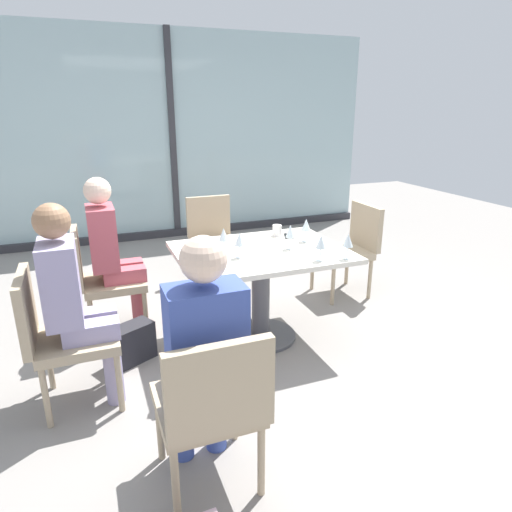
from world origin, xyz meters
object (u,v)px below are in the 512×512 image
Objects in this scene: wine_glass_4 at (321,242)px; person_far_left at (112,249)px; chair_far_right at (351,244)px; wine_glass_1 at (306,225)px; wine_glass_6 at (348,241)px; cell_phone_on_table at (289,236)px; coffee_cup at (277,230)px; chair_near_window at (213,235)px; wine_glass_3 at (201,258)px; person_side_end at (74,297)px; person_front_left at (204,351)px; chair_far_left at (100,275)px; chair_side_end at (59,331)px; wine_glass_0 at (290,232)px; wine_glass_2 at (224,235)px; handbag_0 at (133,343)px; wine_glass_5 at (240,240)px; dining_table_main at (261,272)px; chair_front_left at (212,403)px.

person_far_left is at bearing 145.96° from wine_glass_4.
wine_glass_1 is (-0.73, -0.45, 0.37)m from chair_far_right.
wine_glass_6 is 0.69m from cell_phone_on_table.
wine_glass_1 is 2.06× the size of coffee_cup.
wine_glass_3 is at bearing -108.08° from chair_near_window.
chair_far_right is 0.87m from cell_phone_on_table.
wine_glass_4 is at bearing -0.88° from person_side_end.
cell_phone_on_table is at bearing 19.94° from person_side_end.
wine_glass_4 is at bearing 169.39° from wine_glass_6.
person_front_left is 0.86m from wine_glass_3.
wine_glass_6 is at bearing -124.88° from chair_far_right.
person_side_end reaches higher than chair_far_left.
person_far_left reaches higher than chair_side_end.
coffee_cup is (-0.87, -0.21, 0.28)m from chair_far_right.
person_far_left is 1.61m from wine_glass_4.
chair_far_left is at bearing 156.91° from wine_glass_0.
wine_glass_6 is (1.26, 0.80, 0.16)m from person_front_left.
person_far_left is 1.76m from person_front_left.
wine_glass_4 is (0.57, -0.42, 0.00)m from wine_glass_2.
wine_glass_2 is 1.01m from handbag_0.
wine_glass_1 is (0.41, -1.25, 0.37)m from chair_near_window.
wine_glass_0 and wine_glass_3 have the same top height.
wine_glass_3 and wine_glass_5 have the same top height.
chair_far_right is 4.70× the size of wine_glass_6.
handbag_0 is (0.44, 0.36, -0.36)m from chair_side_end.
coffee_cup is at bearing -166.40° from chair_far_right.
wine_glass_2 is at bearing -29.02° from chair_far_left.
person_far_left is 6.81× the size of wine_glass_5.
cell_phone_on_table is at bearing -16.81° from handbag_0.
dining_table_main is 0.47m from coffee_cup.
handbag_0 is at bearing 164.16° from wine_glass_6.
chair_far_right is 1.15m from wine_glass_0.
person_far_left is at bearing 142.44° from wine_glass_5.
dining_table_main is 1.44× the size of chair_near_window.
wine_glass_5 is at bearing -138.29° from coffee_cup.
chair_front_left is 1.50m from wine_glass_2.
chair_front_left is at bearing -135.94° from chair_far_right.
chair_far_left is at bearing 79.04° from person_side_end.
person_front_left and person_side_end have the same top height.
wine_glass_2 is 1.00× the size of wine_glass_4.
wine_glass_1 is 0.23m from cell_phone_on_table.
wine_glass_5 is (0.94, -0.64, 0.37)m from chair_far_left.
chair_far_right is (1.14, 0.52, -0.06)m from dining_table_main.
person_far_left is (-0.27, 1.85, 0.20)m from chair_front_left.
chair_far_right is 4.70× the size of wine_glass_5.
wine_glass_3 is (-0.98, -0.47, 0.00)m from wine_glass_1.
chair_side_end is at bearing 177.06° from wine_glass_3.
dining_table_main is 1.07m from handbag_0.
person_side_end is at bearing 176.63° from wine_glass_3.
coffee_cup is (-0.03, 0.69, -0.09)m from wine_glass_4.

